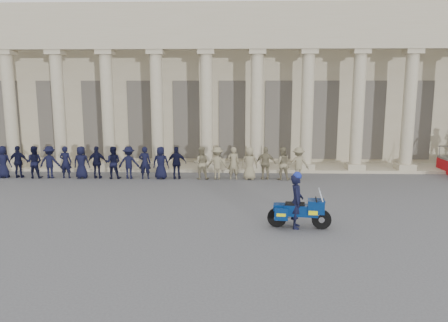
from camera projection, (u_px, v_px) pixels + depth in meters
ground at (227, 215)px, 15.34m from camera, size 90.00×90.00×0.00m
building at (233, 85)px, 29.07m from camera, size 40.00×12.50×9.00m
officer_rank at (151, 163)px, 21.17m from camera, size 15.35×0.60×1.58m
motorcycle at (300, 211)px, 13.91m from camera, size 2.03×0.88×1.30m
rider at (297, 200)px, 13.86m from camera, size 0.49×0.68×1.84m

